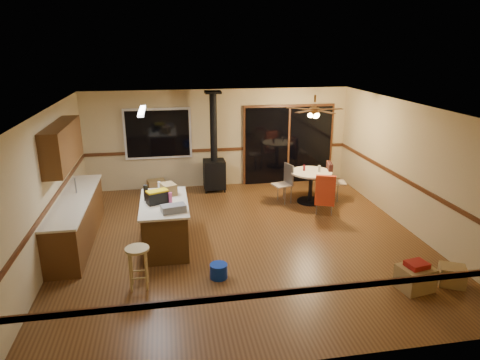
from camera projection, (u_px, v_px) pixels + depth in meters
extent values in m
plane|color=#583518|center=(243.00, 239.00, 8.50)|extent=(7.00, 7.00, 0.00)
plane|color=silver|center=(243.00, 109.00, 7.71)|extent=(7.00, 7.00, 0.00)
plane|color=tan|center=(219.00, 139.00, 11.39)|extent=(7.00, 0.00, 7.00)
plane|color=tan|center=(298.00, 269.00, 4.82)|extent=(7.00, 0.00, 7.00)
plane|color=tan|center=(48.00, 187.00, 7.53)|extent=(0.00, 7.00, 7.00)
plane|color=tan|center=(412.00, 168.00, 8.68)|extent=(0.00, 7.00, 7.00)
cube|color=black|center=(158.00, 134.00, 11.02)|extent=(1.72, 0.10, 1.32)
cube|color=black|center=(288.00, 145.00, 11.73)|extent=(2.52, 0.10, 2.10)
cube|color=#563215|center=(76.00, 221.00, 8.31)|extent=(0.60, 3.00, 0.86)
cube|color=beige|center=(74.00, 199.00, 8.18)|extent=(0.64, 3.04, 0.04)
cube|color=#563215|center=(62.00, 145.00, 8.03)|extent=(0.35, 2.00, 0.80)
cube|color=#482D12|center=(165.00, 225.00, 8.13)|extent=(0.80, 1.60, 0.86)
cube|color=beige|center=(164.00, 203.00, 7.99)|extent=(0.88, 1.68, 0.04)
cube|color=black|center=(214.00, 174.00, 11.19)|extent=(0.55, 0.50, 0.75)
cylinder|color=black|center=(213.00, 126.00, 10.81)|extent=(0.18, 0.18, 1.77)
cylinder|color=brown|center=(315.00, 110.00, 9.83)|extent=(0.24, 0.24, 0.10)
cylinder|color=brown|center=(315.00, 99.00, 9.75)|extent=(0.05, 0.05, 0.16)
sphere|color=#FFD88C|center=(314.00, 116.00, 9.86)|extent=(0.16, 0.16, 0.16)
cube|color=white|center=(142.00, 111.00, 7.71)|extent=(0.10, 1.20, 0.04)
cube|color=slate|center=(173.00, 208.00, 7.49)|extent=(0.46, 0.32, 0.13)
cube|color=black|center=(157.00, 197.00, 7.89)|extent=(0.44, 0.34, 0.22)
cube|color=gold|center=(157.00, 191.00, 7.85)|extent=(0.43, 0.34, 0.03)
cube|color=olive|center=(169.00, 189.00, 8.34)|extent=(0.34, 0.40, 0.22)
cylinder|color=black|center=(146.00, 193.00, 8.00)|extent=(0.11, 0.11, 0.30)
cylinder|color=#D84C8C|center=(170.00, 198.00, 7.89)|extent=(0.09, 0.09, 0.20)
cylinder|color=white|center=(159.00, 186.00, 8.62)|extent=(0.07, 0.07, 0.17)
cylinder|color=tan|center=(139.00, 268.00, 6.75)|extent=(0.47, 0.47, 0.69)
cylinder|color=#0B2C9E|center=(219.00, 271.00, 7.09)|extent=(0.32, 0.32, 0.24)
cylinder|color=black|center=(310.00, 201.00, 10.51)|extent=(0.62, 0.62, 0.04)
cylinder|color=black|center=(311.00, 187.00, 10.40)|extent=(0.10, 0.10, 0.70)
cylinder|color=beige|center=(311.00, 172.00, 10.28)|extent=(1.00, 1.00, 0.04)
cylinder|color=#590C14|center=(304.00, 168.00, 10.32)|extent=(0.06, 0.06, 0.15)
cylinder|color=beige|center=(319.00, 169.00, 10.24)|extent=(0.08, 0.08, 0.15)
cube|color=tan|center=(282.00, 185.00, 10.36)|extent=(0.49, 0.49, 0.03)
cube|color=slate|center=(289.00, 174.00, 10.36)|extent=(0.14, 0.39, 0.50)
cube|color=tan|center=(325.00, 194.00, 9.74)|extent=(0.52, 0.52, 0.03)
cube|color=slate|center=(325.00, 186.00, 9.48)|extent=(0.38, 0.17, 0.50)
cube|color=red|center=(325.00, 191.00, 9.50)|extent=(0.45, 0.25, 0.70)
cube|color=tan|center=(337.00, 182.00, 10.54)|extent=(0.48, 0.48, 0.03)
cube|color=slate|center=(330.00, 173.00, 10.47)|extent=(0.12, 0.40, 0.50)
cube|color=#371914|center=(329.00, 176.00, 10.50)|extent=(0.19, 0.45, 0.70)
cube|color=olive|center=(157.00, 187.00, 11.08)|extent=(0.51, 0.44, 0.35)
cube|color=olive|center=(415.00, 278.00, 6.74)|extent=(0.58, 0.51, 0.39)
cube|color=olive|center=(452.00, 276.00, 6.88)|extent=(0.50, 0.48, 0.32)
cube|color=maroon|center=(417.00, 265.00, 6.67)|extent=(0.36, 0.32, 0.08)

